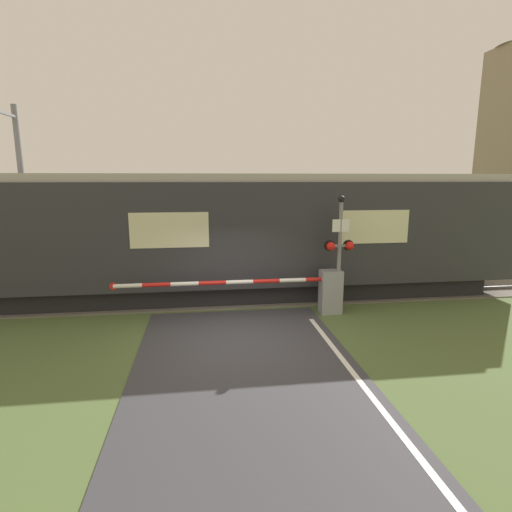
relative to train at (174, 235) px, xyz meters
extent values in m
plane|color=#4C6033|center=(1.74, -3.79, -2.02)|extent=(80.00, 80.00, 0.00)
cube|color=#666056|center=(1.74, 0.00, -2.01)|extent=(36.00, 3.20, 0.03)
cube|color=#595451|center=(1.74, -0.72, -1.94)|extent=(36.00, 0.08, 0.10)
cube|color=#595451|center=(1.74, 0.72, -1.94)|extent=(36.00, 0.08, 0.10)
cube|color=black|center=(0.00, 0.00, -1.72)|extent=(20.09, 2.68, 0.60)
cube|color=#2D2D33|center=(0.00, 0.00, 0.13)|extent=(21.83, 3.15, 3.11)
cube|color=#ADA89E|center=(0.00, 0.00, 1.81)|extent=(21.40, 2.90, 0.24)
cube|color=beige|center=(6.00, -1.59, 0.37)|extent=(2.18, 0.02, 0.99)
cube|color=beige|center=(0.00, -1.59, 0.37)|extent=(2.18, 0.02, 0.99)
cube|color=gray|center=(4.50, -2.27, -1.40)|extent=(0.60, 0.44, 1.25)
cylinder|color=gray|center=(4.50, -2.27, -1.01)|extent=(0.16, 0.16, 0.18)
cylinder|color=red|center=(4.13, -2.27, -1.01)|extent=(0.75, 0.11, 0.11)
cylinder|color=white|center=(3.38, -2.27, -1.01)|extent=(0.75, 0.11, 0.11)
cylinder|color=red|center=(2.64, -2.27, -1.01)|extent=(0.75, 0.11, 0.11)
cylinder|color=white|center=(1.89, -2.27, -1.01)|extent=(0.75, 0.11, 0.11)
cylinder|color=red|center=(1.15, -2.27, -1.01)|extent=(0.75, 0.11, 0.11)
cylinder|color=white|center=(0.40, -2.27, -1.01)|extent=(0.75, 0.11, 0.11)
cylinder|color=red|center=(-0.35, -2.27, -1.01)|extent=(0.75, 0.11, 0.11)
cylinder|color=white|center=(-1.09, -2.27, -1.01)|extent=(0.75, 0.11, 0.11)
cylinder|color=red|center=(-1.46, -2.27, -1.01)|extent=(0.20, 0.02, 0.20)
cylinder|color=gray|center=(4.71, -2.31, -0.44)|extent=(0.11, 0.11, 3.16)
cube|color=gray|center=(4.71, -2.31, -0.06)|extent=(0.67, 0.07, 0.07)
sphere|color=red|center=(4.43, -2.36, -0.06)|extent=(0.24, 0.24, 0.24)
sphere|color=red|center=(4.98, -2.36, -0.06)|extent=(0.24, 0.24, 0.24)
cylinder|color=black|center=(4.43, -2.25, -0.06)|extent=(0.30, 0.06, 0.30)
cylinder|color=black|center=(4.98, -2.25, -0.06)|extent=(0.30, 0.06, 0.30)
cube|color=white|center=(4.71, -2.35, 0.51)|extent=(0.49, 0.02, 0.34)
sphere|color=black|center=(4.71, -2.31, 1.24)|extent=(0.18, 0.18, 0.18)
cylinder|color=slate|center=(-5.22, 2.08, 1.10)|extent=(0.20, 0.20, 6.24)
cube|color=slate|center=(-5.22, 1.18, 3.82)|extent=(0.10, 1.80, 0.08)
camera|label=1|loc=(0.91, -12.88, 1.78)|focal=28.00mm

